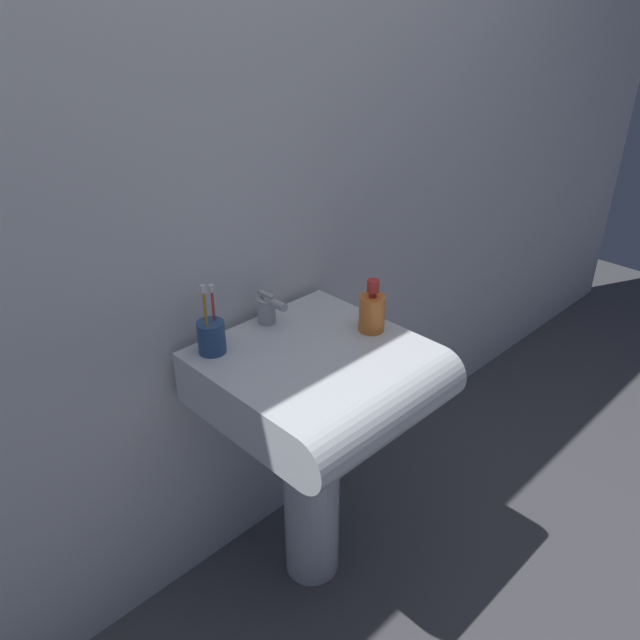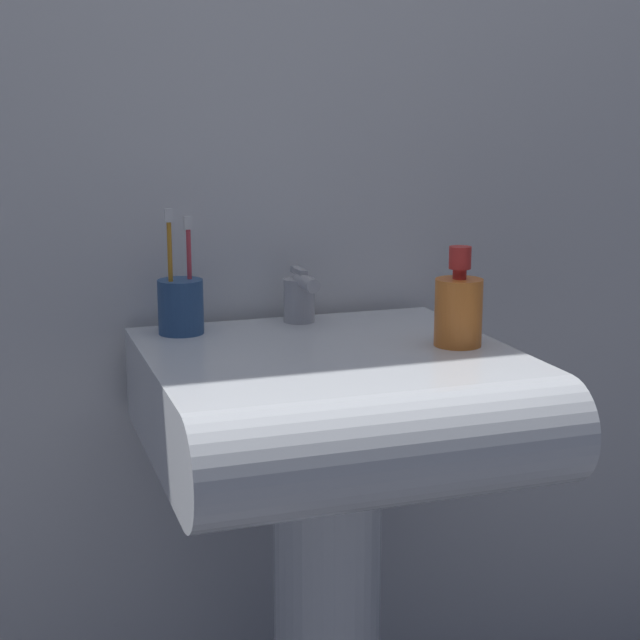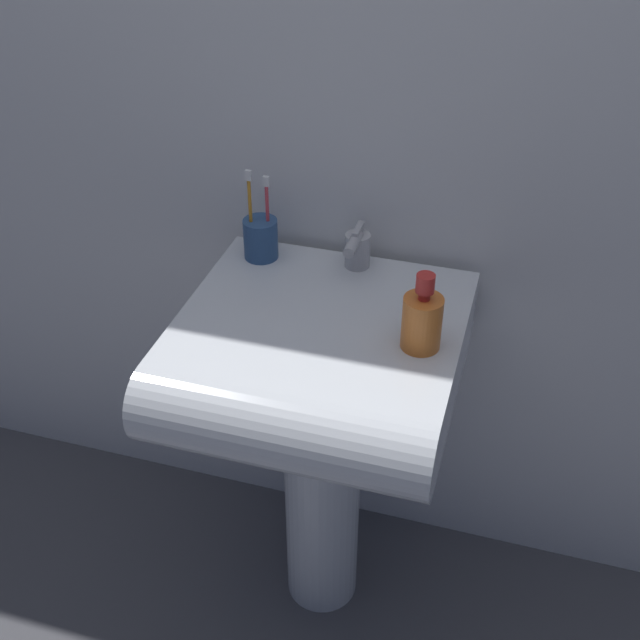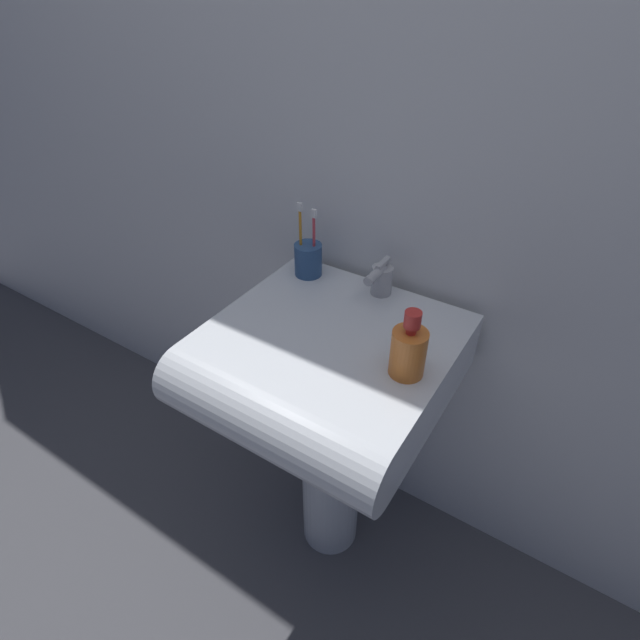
# 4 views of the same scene
# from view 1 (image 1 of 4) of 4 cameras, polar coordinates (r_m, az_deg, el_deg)

# --- Properties ---
(ground_plane) EXTENTS (6.00, 6.00, 0.00)m
(ground_plane) POSITION_cam_1_polar(r_m,az_deg,el_deg) (2.09, -0.72, -21.43)
(ground_plane) COLOR #4C4C51
(ground_plane) RESTS_ON ground
(wall_back) EXTENTS (5.00, 0.05, 2.40)m
(wall_back) POSITION_cam_1_polar(r_m,az_deg,el_deg) (1.60, -8.04, 13.80)
(wall_back) COLOR white
(wall_back) RESTS_ON ground
(sink_pedestal) EXTENTS (0.16, 0.16, 0.64)m
(sink_pedestal) POSITION_cam_1_polar(r_m,az_deg,el_deg) (1.86, -0.79, -15.07)
(sink_pedestal) COLOR white
(sink_pedestal) RESTS_ON ground
(sink_basin) EXTENTS (0.51, 0.53, 0.14)m
(sink_basin) POSITION_cam_1_polar(r_m,az_deg,el_deg) (1.58, 0.50, -5.71)
(sink_basin) COLOR white
(sink_basin) RESTS_ON sink_pedestal
(faucet) EXTENTS (0.05, 0.10, 0.09)m
(faucet) POSITION_cam_1_polar(r_m,az_deg,el_deg) (1.68, -4.79, 1.01)
(faucet) COLOR #B7B7BC
(faucet) RESTS_ON sink_basin
(toothbrush_cup) EXTENTS (0.07, 0.07, 0.19)m
(toothbrush_cup) POSITION_cam_1_polar(r_m,az_deg,el_deg) (1.56, -9.90, -1.46)
(toothbrush_cup) COLOR #2D5184
(toothbrush_cup) RESTS_ON sink_basin
(soap_bottle) EXTENTS (0.07, 0.07, 0.15)m
(soap_bottle) POSITION_cam_1_polar(r_m,az_deg,el_deg) (1.64, 4.77, 0.78)
(soap_bottle) COLOR orange
(soap_bottle) RESTS_ON sink_basin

